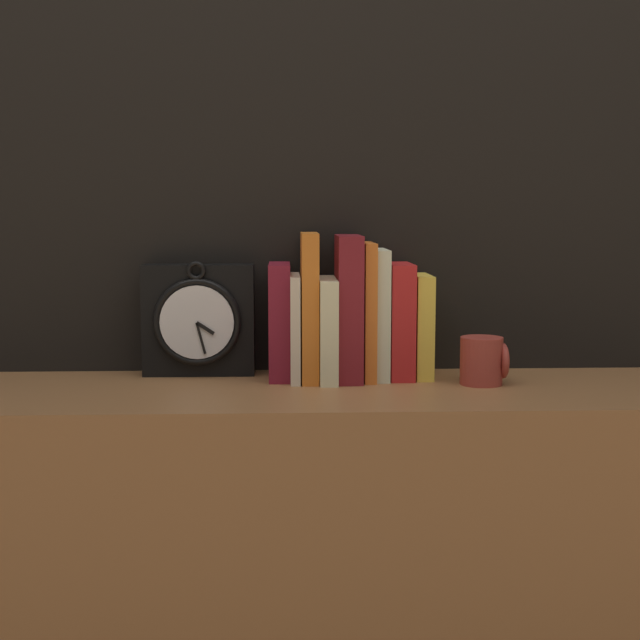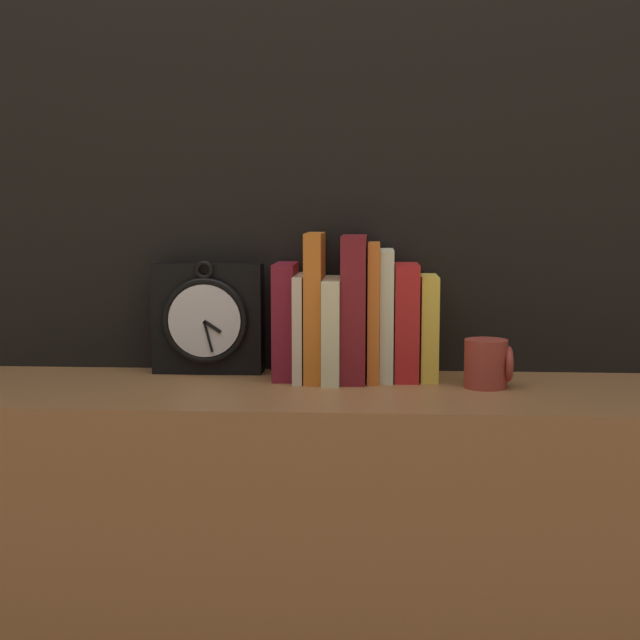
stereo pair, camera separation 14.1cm
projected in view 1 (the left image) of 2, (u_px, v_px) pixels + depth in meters
wall_back at (316, 81)px, 1.56m from camera, size 6.00×0.05×2.60m
bookshelf at (320, 623)px, 1.47m from camera, size 1.28×0.34×0.79m
clock at (199, 320)px, 1.53m from camera, size 0.19×0.07×0.20m
book_slot0_maroon at (280, 321)px, 1.51m from camera, size 0.04×0.12×0.19m
book_slot1_cream at (295, 327)px, 1.50m from camera, size 0.02×0.14×0.18m
book_slot2_orange at (310, 306)px, 1.50m from camera, size 0.03×0.14×0.25m
book_slot3_cream at (327, 329)px, 1.50m from camera, size 0.03×0.15×0.17m
book_slot4_maroon at (348, 307)px, 1.50m from camera, size 0.04×0.14×0.24m
book_slot5_orange at (368, 311)px, 1.51m from camera, size 0.02×0.13×0.23m
book_slot6_cream at (380, 314)px, 1.51m from camera, size 0.02×0.13×0.22m
book_slot7_red at (400, 320)px, 1.52m from camera, size 0.04×0.12×0.19m
book_slot8_yellow at (421, 326)px, 1.52m from camera, size 0.03×0.12×0.17m
mug at (483, 361)px, 1.46m from camera, size 0.08×0.07×0.08m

